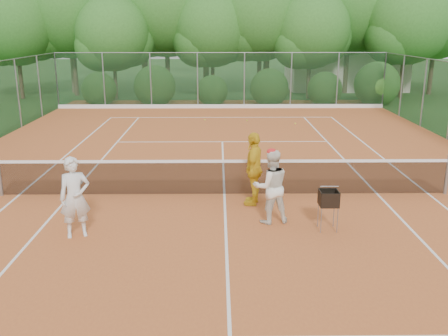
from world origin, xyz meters
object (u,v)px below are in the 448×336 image
Objects in this scene: ball_hopper at (329,199)px; player_white at (75,197)px; player_yellow at (254,169)px; player_center_grp at (271,186)px.

player_white is at bearing 168.53° from ball_hopper.
player_yellow reaches higher than player_white.
ball_hopper is at bearing -21.17° from player_center_grp.
player_white is 5.43m from ball_hopper.
player_white is at bearing -50.41° from player_yellow.
player_yellow reaches higher than ball_hopper.
player_center_grp is 0.94× the size of player_yellow.
ball_hopper is (1.51, -1.72, -0.20)m from player_yellow.
player_yellow is at bearing 117.00° from ball_hopper.
player_yellow is (-0.30, 1.25, 0.06)m from player_center_grp.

